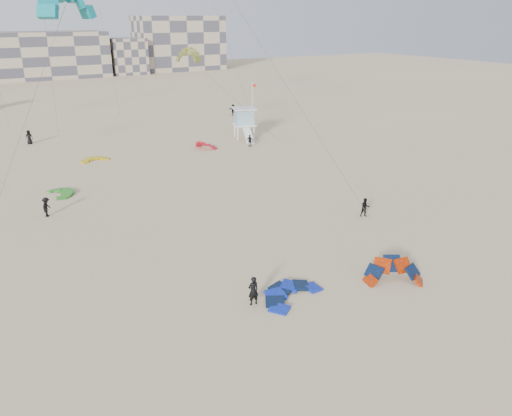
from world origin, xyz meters
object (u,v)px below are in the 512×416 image
kite_ground_orange (393,281)px  lifeguard_tower_near (244,123)px  kitesurfer_main (253,291)px  kite_ground_blue (291,296)px

kite_ground_orange → lifeguard_tower_near: bearing=103.5°
kitesurfer_main → lifeguard_tower_near: size_ratio=0.30×
kite_ground_orange → kite_ground_blue: bearing=-165.2°
kitesurfer_main → lifeguard_tower_near: lifeguard_tower_near is taller
kite_ground_orange → lifeguard_tower_near: 41.41m
kite_ground_blue → kite_ground_orange: size_ratio=1.08×
kite_ground_orange → lifeguard_tower_near: (11.05, 39.86, 2.08)m
kite_ground_orange → lifeguard_tower_near: size_ratio=0.59×
kitesurfer_main → lifeguard_tower_near: (20.18, 37.78, 1.17)m
kite_ground_orange → kitesurfer_main: (-9.13, 2.08, 0.91)m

